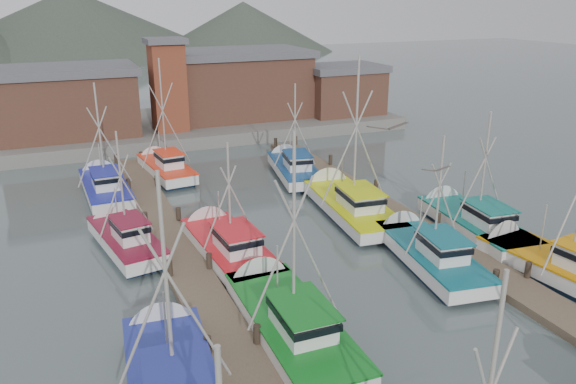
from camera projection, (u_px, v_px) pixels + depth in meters
name	position (u px, v px, depth m)	size (l,w,h in m)	color
ground	(363.00, 298.00, 26.28)	(260.00, 260.00, 0.00)	#455252
dock_left	(195.00, 284.00, 27.14)	(2.30, 46.00, 1.50)	#4D3F2F
dock_right	(433.00, 238.00, 32.31)	(2.30, 46.00, 1.50)	#4D3F2F
quay	(183.00, 126.00, 58.22)	(44.00, 16.00, 1.20)	slate
shed_left	(66.00, 100.00, 51.18)	(12.72, 8.48, 6.20)	brown
shed_center	(237.00, 83.00, 59.08)	(14.84, 9.54, 6.90)	brown
shed_right	(342.00, 89.00, 60.81)	(8.48, 6.36, 5.20)	brown
lookout_tower	(168.00, 84.00, 52.37)	(3.60, 3.60, 8.50)	brown
distant_hills	(42.00, 58.00, 128.03)	(175.00, 140.00, 42.00)	#444E41
boat_4	(287.00, 318.00, 23.35)	(3.92, 9.72, 9.70)	#0F1E34
boat_5	(426.00, 252.00, 29.43)	(3.95, 9.13, 7.81)	#0F1E34
boat_6	(172.00, 381.00, 19.55)	(3.90, 9.74, 9.43)	#0F1E34
boat_7	(556.00, 265.00, 27.95)	(4.47, 9.61, 11.29)	#0F1E34
boat_8	(227.00, 246.00, 30.12)	(3.35, 9.23, 7.35)	#0F1E34
boat_9	(348.00, 204.00, 36.18)	(4.44, 10.54, 11.10)	#0F1E34
boat_10	(124.00, 238.00, 31.11)	(3.63, 8.07, 7.42)	#0F1E34
boat_11	(470.00, 221.00, 33.44)	(3.74, 9.33, 8.20)	#0F1E34
boat_12	(164.00, 167.00, 43.93)	(3.80, 8.44, 9.75)	#0F1E34
boat_13	(293.00, 168.00, 43.79)	(4.21, 9.10, 8.05)	#0F1E34
boat_14	(105.00, 186.00, 39.53)	(3.62, 8.93, 8.77)	#0F1E34
gull_near	(387.00, 128.00, 18.30)	(1.55, 0.62, 0.24)	gray
gull_far	(436.00, 170.00, 26.08)	(1.55, 0.62, 0.24)	gray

